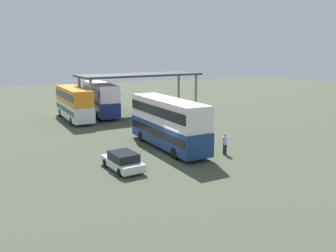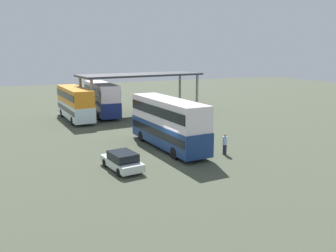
% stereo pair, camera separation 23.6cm
% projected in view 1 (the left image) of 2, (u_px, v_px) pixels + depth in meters
% --- Properties ---
extents(ground_plane, '(140.00, 140.00, 0.00)m').
position_uv_depth(ground_plane, '(173.00, 157.00, 28.97)').
color(ground_plane, '#454C3A').
extents(double_decker_main, '(3.23, 10.69, 4.39)m').
position_uv_depth(double_decker_main, '(168.00, 122.00, 31.37)').
color(double_decker_main, navy).
rests_on(double_decker_main, ground_plane).
extents(parked_hatchback, '(2.33, 4.24, 1.35)m').
position_uv_depth(parked_hatchback, '(123.00, 161.00, 25.85)').
color(parked_hatchback, silver).
rests_on(parked_hatchback, ground_plane).
extents(double_decker_near_canopy, '(3.05, 10.16, 4.04)m').
position_uv_depth(double_decker_near_canopy, '(74.00, 102.00, 44.22)').
color(double_decker_near_canopy, white).
rests_on(double_decker_near_canopy, ground_plane).
extents(double_decker_mid_row, '(2.62, 10.44, 4.32)m').
position_uv_depth(double_decker_mid_row, '(100.00, 98.00, 47.42)').
color(double_decker_mid_row, navy).
rests_on(double_decker_mid_row, ground_plane).
extents(depot_canopy, '(17.11, 7.62, 5.49)m').
position_uv_depth(depot_canopy, '(140.00, 77.00, 47.78)').
color(depot_canopy, '#33353A').
rests_on(depot_canopy, ground_plane).
extents(pedestrian_waiting, '(0.38, 0.38, 1.78)m').
position_uv_depth(pedestrian_waiting, '(225.00, 144.00, 29.69)').
color(pedestrian_waiting, '#262633').
rests_on(pedestrian_waiting, ground_plane).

